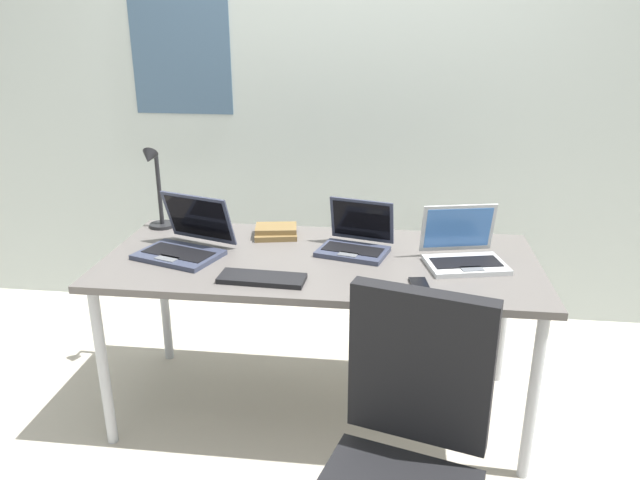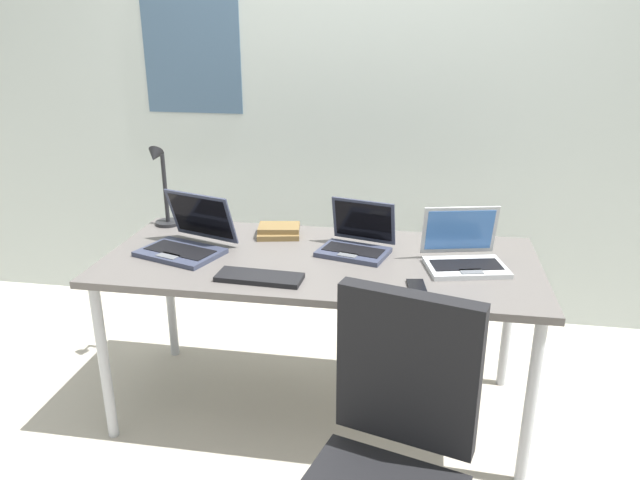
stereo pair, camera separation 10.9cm
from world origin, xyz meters
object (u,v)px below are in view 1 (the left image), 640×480
object	(u,v)px
external_keyboard	(262,278)
computer_mouse	(432,240)
laptop_back_right	(185,243)
laptop_far_corner	(356,242)
cell_phone	(420,285)
desk_lamp	(156,189)
book_stack	(276,232)
laptop_back_left	(463,253)

from	to	relation	value
external_keyboard	computer_mouse	world-z (taller)	computer_mouse
laptop_back_right	laptop_far_corner	world-z (taller)	laptop_back_right
laptop_back_right	cell_phone	size ratio (longest dim) A/B	3.04
computer_mouse	cell_phone	size ratio (longest dim) A/B	0.71
desk_lamp	book_stack	distance (m)	0.59
laptop_far_corner	book_stack	size ratio (longest dim) A/B	1.57
laptop_far_corner	computer_mouse	bearing A→B (deg)	21.71
desk_lamp	computer_mouse	xyz separation A→B (m)	(1.27, -0.05, -0.18)
cell_phone	book_stack	distance (m)	0.80
computer_mouse	book_stack	size ratio (longest dim) A/B	0.45
laptop_back_left	external_keyboard	world-z (taller)	laptop_back_left
external_keyboard	laptop_far_corner	bearing A→B (deg)	50.11
desk_lamp	laptop_far_corner	xyz separation A→B (m)	(0.94, -0.18, -0.15)
desk_lamp	external_keyboard	xyz separation A→B (m)	(0.61, -0.54, -0.19)
laptop_back_left	external_keyboard	distance (m)	0.82
external_keyboard	cell_phone	distance (m)	0.60
computer_mouse	cell_phone	distance (m)	0.48
laptop_back_left	book_stack	xyz separation A→B (m)	(-0.82, 0.23, -0.02)
laptop_back_right	laptop_back_left	distance (m)	1.16
laptop_back_left	computer_mouse	size ratio (longest dim) A/B	3.74
laptop_back_right	laptop_back_left	xyz separation A→B (m)	(1.16, 0.03, -0.00)
desk_lamp	laptop_back_right	bearing A→B (deg)	-52.50
laptop_far_corner	computer_mouse	distance (m)	0.36
external_keyboard	cell_phone	bearing A→B (deg)	4.78
laptop_back_right	book_stack	size ratio (longest dim) A/B	1.95
laptop_back_right	external_keyboard	xyz separation A→B (m)	(0.38, -0.24, -0.04)
external_keyboard	book_stack	bearing A→B (deg)	97.70
laptop_back_right	cell_phone	distance (m)	1.01
laptop_back_right	external_keyboard	size ratio (longest dim) A/B	1.25
laptop_back_left	external_keyboard	xyz separation A→B (m)	(-0.78, -0.27, -0.04)
desk_lamp	laptop_back_left	world-z (taller)	desk_lamp
desk_lamp	laptop_back_right	world-z (taller)	desk_lamp
desk_lamp	laptop_far_corner	bearing A→B (deg)	-10.70
desk_lamp	book_stack	bearing A→B (deg)	-3.92
laptop_back_right	cell_phone	xyz separation A→B (m)	(0.98, -0.22, -0.04)
laptop_back_left	cell_phone	size ratio (longest dim) A/B	2.64
computer_mouse	book_stack	world-z (taller)	book_stack
laptop_back_right	laptop_far_corner	size ratio (longest dim) A/B	1.24
laptop_far_corner	external_keyboard	world-z (taller)	laptop_far_corner
desk_lamp	laptop_far_corner	distance (m)	0.97
cell_phone	book_stack	size ratio (longest dim) A/B	0.64
laptop_back_left	laptop_back_right	bearing A→B (deg)	-178.57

